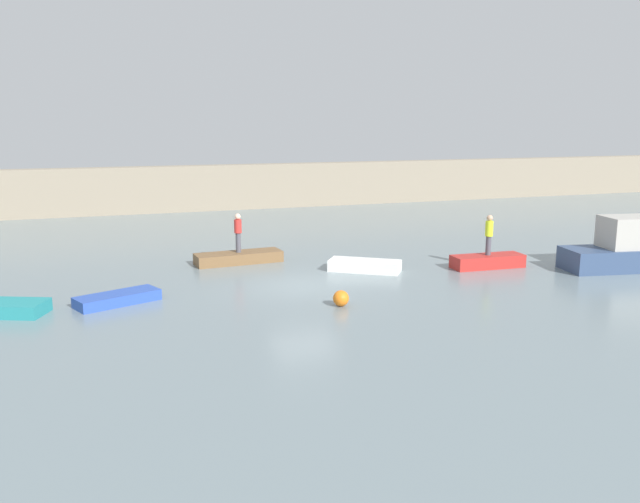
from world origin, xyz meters
TOP-DOWN VIEW (x-y plane):
  - ground_plane at (0.00, 0.00)m, footprint 120.00×120.00m
  - embankment_wall at (0.00, 22.01)m, footprint 80.00×1.20m
  - motorboat at (13.76, -1.71)m, footprint 6.16×2.79m
  - rowboat_teal at (-10.16, -0.39)m, footprint 2.87×2.12m
  - rowboat_blue at (-6.69, -0.27)m, footprint 2.95×2.00m
  - rowboat_brown at (-1.47, 4.73)m, footprint 3.82×1.45m
  - rowboat_white at (3.10, 1.50)m, footprint 3.01×2.56m
  - rowboat_red at (8.25, 0.45)m, footprint 3.13×1.12m
  - person_red_shirt at (-1.47, 4.73)m, footprint 0.32×0.32m
  - person_hiviz_shirt at (8.25, 0.45)m, footprint 0.32×0.32m
  - mooring_buoy at (0.36, -2.99)m, footprint 0.54×0.54m

SIDE VIEW (x-z plane):
  - ground_plane at x=0.00m, z-range 0.00..0.00m
  - rowboat_blue at x=-6.69m, z-range 0.00..0.36m
  - rowboat_teal at x=-10.16m, z-range 0.00..0.42m
  - rowboat_white at x=3.10m, z-range 0.00..0.46m
  - rowboat_brown at x=-1.47m, z-range 0.00..0.47m
  - mooring_buoy at x=0.36m, z-range 0.00..0.54m
  - rowboat_red at x=8.25m, z-range 0.00..0.54m
  - motorboat at x=13.76m, z-range -0.33..1.88m
  - person_red_shirt at x=-1.47m, z-range 0.58..2.27m
  - person_hiviz_shirt at x=8.25m, z-range 0.64..2.34m
  - embankment_wall at x=0.00m, z-range 0.00..3.06m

